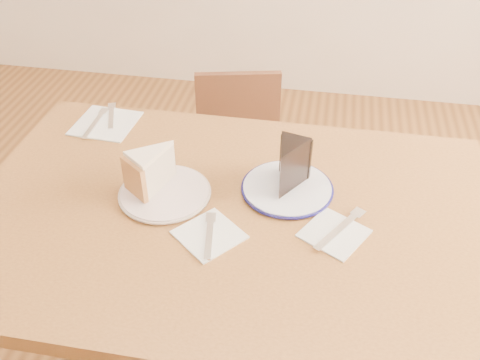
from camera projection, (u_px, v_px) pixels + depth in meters
name	position (u px, v px, depth m)	size (l,w,h in m)	color
table	(229.00, 242.00, 1.27)	(1.20, 0.80, 0.75)	#573417
chair_far	(240.00, 167.00, 1.93)	(0.42, 0.42, 0.71)	#331A0F
plate_cream	(165.00, 193.00, 1.25)	(0.21, 0.21, 0.01)	silver
plate_navy	(287.00, 188.00, 1.26)	(0.21, 0.21, 0.01)	white
carrot_cake	(156.00, 169.00, 1.24)	(0.08, 0.11, 0.09)	beige
chocolate_cake	(288.00, 169.00, 1.22)	(0.07, 0.10, 0.10)	black
napkin_cream	(209.00, 235.00, 1.14)	(0.12, 0.12, 0.00)	white
napkin_navy	(334.00, 233.00, 1.14)	(0.12, 0.12, 0.00)	white
napkin_spare	(106.00, 123.00, 1.50)	(0.16, 0.16, 0.00)	white
fork_cream	(209.00, 236.00, 1.13)	(0.01, 0.14, 0.00)	silver
knife_navy	(339.00, 229.00, 1.15)	(0.02, 0.17, 0.00)	silver
fork_spare	(111.00, 116.00, 1.52)	(0.01, 0.14, 0.00)	silver
knife_spare	(95.00, 123.00, 1.49)	(0.01, 0.16, 0.00)	silver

